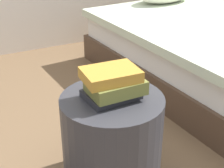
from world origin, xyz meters
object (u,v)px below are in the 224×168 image
book_olive (116,86)px  book_charcoal (111,94)px  book_ochre (111,75)px  side_table (112,141)px

book_olive → book_charcoal: bearing=122.6°
book_charcoal → book_ochre: book_ochre is taller
book_charcoal → book_olive: (0.01, -0.02, 0.05)m
side_table → book_olive: book_olive is taller
side_table → book_ochre: size_ratio=2.00×
side_table → book_charcoal: 0.25m
book_charcoal → book_ochre: bearing=-134.9°
side_table → book_ochre: 0.35m
book_olive → book_ochre: (-0.02, 0.01, 0.05)m
side_table → book_ochre: bearing=-177.5°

